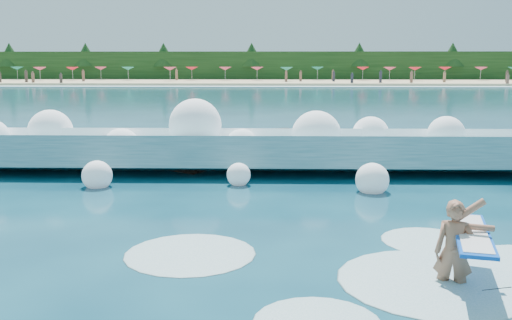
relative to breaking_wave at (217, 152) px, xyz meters
The scene contains 11 objects.
ground 7.08m from the breaking_wave, 91.09° to the right, with size 200.00×200.00×0.00m, color #082D41.
beach 70.95m from the breaking_wave, 90.11° to the left, with size 140.00×20.00×0.40m, color tan.
wet_band 59.95m from the breaking_wave, 90.13° to the left, with size 140.00×5.00×0.08m, color silver.
treeline 80.97m from the breaking_wave, 90.09° to the left, with size 140.00×4.00×5.00m, color black.
breaking_wave is the anchor object (origin of this frame).
rock_cluster 1.69m from the breaking_wave, 144.16° to the left, with size 7.93×3.18×1.27m.
surfer_with_board 10.46m from the breaking_wave, 64.07° to the right, with size 1.14×2.84×1.62m.
wave_spray 0.59m from the breaking_wave, 150.04° to the right, with size 15.32×4.67×2.37m.
surf_foam 9.70m from the breaking_wave, 67.23° to the right, with size 9.18×5.36×0.15m.
beach_umbrellas 73.30m from the breaking_wave, 90.23° to the left, with size 112.83×6.99×0.50m.
beachgoers 68.76m from the breaking_wave, 93.42° to the left, with size 104.56×13.78×1.93m.
Camera 1 is at (1.83, -10.78, 3.43)m, focal length 40.00 mm.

